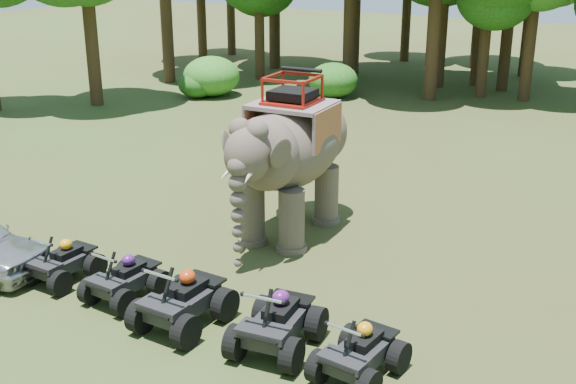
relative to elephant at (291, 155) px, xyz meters
name	(u,v)px	position (x,y,z in m)	size (l,w,h in m)	color
ground	(259,292)	(1.12, -3.17, -2.05)	(110.00, 110.00, 0.00)	#47381E
elephant	(291,155)	(0.00, 0.00, 0.00)	(2.15, 4.89, 4.11)	brown
atv_0	(62,257)	(-2.85, -4.94, -1.48)	(1.14, 1.56, 1.15)	black
atv_1	(124,273)	(-1.09, -4.87, -1.46)	(1.17, 1.60, 1.19)	black
atv_2	(183,294)	(0.64, -5.10, -1.36)	(1.36, 1.86, 1.38)	black
atv_3	(277,315)	(2.63, -4.86, -1.37)	(1.34, 1.84, 1.37)	black
atv_4	(360,346)	(4.31, -4.89, -1.45)	(1.19, 1.63, 1.21)	black
tree_0	(533,13)	(1.12, 19.04, 1.86)	(5.48, 5.48, 7.83)	#195114
tree_25	(88,2)	(-15.04, 8.15, 2.43)	(6.28, 6.28, 8.97)	#195114
tree_27	(259,11)	(-12.13, 17.06, 1.45)	(4.91, 4.91, 7.01)	#195114
tree_36	(510,4)	(-0.37, 20.75, 2.09)	(5.80, 5.80, 8.28)	#195114
tree_41	(482,4)	(-1.90, 21.33, 1.96)	(5.62, 5.62, 8.03)	#195114
tree_42	(530,5)	(-0.45, 25.11, 1.68)	(5.22, 5.22, 7.46)	#195114
tree_44	(487,20)	(-0.83, 18.73, 1.47)	(4.94, 4.94, 7.06)	#195114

